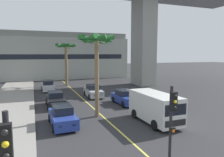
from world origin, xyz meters
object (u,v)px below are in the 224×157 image
car_queue_fourth (55,100)px  car_queue_third (93,91)px  palm_tree_mid_median (66,51)px  delivery_van (155,107)px  car_queue_fifth (48,86)px  car_queue_front (62,116)px  palm_tree_near_median (97,47)px  car_queue_second (125,97)px  traffic_light_median_near (172,122)px

car_queue_fourth → car_queue_third: bearing=33.8°
car_queue_third → palm_tree_mid_median: size_ratio=0.56×
car_queue_fourth → delivery_van: bearing=-49.6°
car_queue_third → car_queue_fifth: size_ratio=1.00×
car_queue_front → palm_tree_mid_median: bearing=80.6°
car_queue_third → palm_tree_near_median: bearing=-103.3°
palm_tree_near_median → delivery_van: bearing=-39.0°
car_queue_second → palm_tree_near_median: size_ratio=0.58×
car_queue_front → car_queue_fourth: 6.34m
car_queue_second → traffic_light_median_near: traffic_light_median_near is taller
car_queue_fourth → palm_tree_near_median: bearing=-58.6°
car_queue_fourth → traffic_light_median_near: traffic_light_median_near is taller
car_queue_second → car_queue_third: bearing=114.2°
car_queue_second → car_queue_fourth: same height
car_queue_fourth → car_queue_fifth: size_ratio=1.00×
car_queue_front → traffic_light_median_near: 9.88m
car_queue_fourth → palm_tree_mid_median: (3.30, 14.19, 5.20)m
car_queue_second → palm_tree_mid_median: palm_tree_mid_median is taller
palm_tree_mid_median → palm_tree_near_median: bearing=-90.7°
car_queue_front → traffic_light_median_near: traffic_light_median_near is taller
car_queue_fifth → delivery_van: bearing=-68.9°
car_queue_second → car_queue_fourth: (-7.26, 1.54, 0.00)m
car_queue_fifth → traffic_light_median_near: size_ratio=0.98×
palm_tree_mid_median → car_queue_second: bearing=-75.9°
delivery_van → traffic_light_median_near: (-3.80, -7.31, 1.43)m
car_queue_fourth → car_queue_fifth: same height
car_queue_fourth → traffic_light_median_near: 15.90m
car_queue_front → car_queue_second: 8.79m
car_queue_third → car_queue_fourth: same height
car_queue_second → palm_tree_near_median: bearing=-140.3°
palm_tree_near_median → traffic_light_median_near: bearing=-89.7°
car_queue_front → delivery_van: size_ratio=0.78×
delivery_van → palm_tree_mid_median: size_ratio=0.72×
traffic_light_median_near → palm_tree_near_median: size_ratio=0.58×
car_queue_fourth → car_queue_second: bearing=-12.0°
car_queue_front → palm_tree_near_median: (3.17, 1.32, 5.31)m
car_queue_second → car_queue_front: bearing=-146.9°
palm_tree_near_median → palm_tree_mid_median: (0.24, 19.20, -0.11)m
car_queue_front → car_queue_third: same height
car_queue_third → palm_tree_mid_median: bearing=99.2°
car_queue_third → palm_tree_near_median: 10.13m
palm_tree_mid_median → car_queue_fourth: bearing=-103.1°
car_queue_third → car_queue_fourth: 6.07m
car_queue_front → palm_tree_mid_median: (3.41, 20.52, 5.20)m
car_queue_third → car_queue_fourth: (-5.05, -3.37, 0.00)m
car_queue_third → delivery_van: bearing=-80.7°
car_queue_second → palm_tree_mid_median: size_ratio=0.57×
car_queue_third → palm_tree_near_median: (-1.98, -8.39, 5.31)m
car_queue_third → car_queue_fifth: 8.33m
traffic_light_median_near → car_queue_fourth: bearing=101.4°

